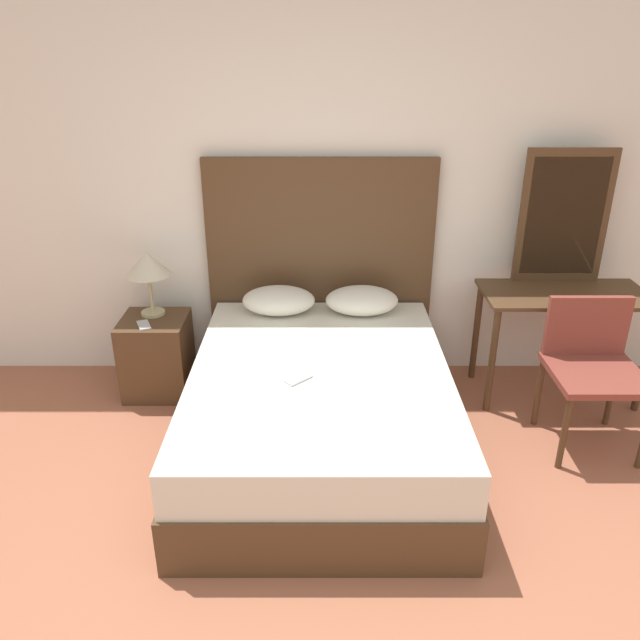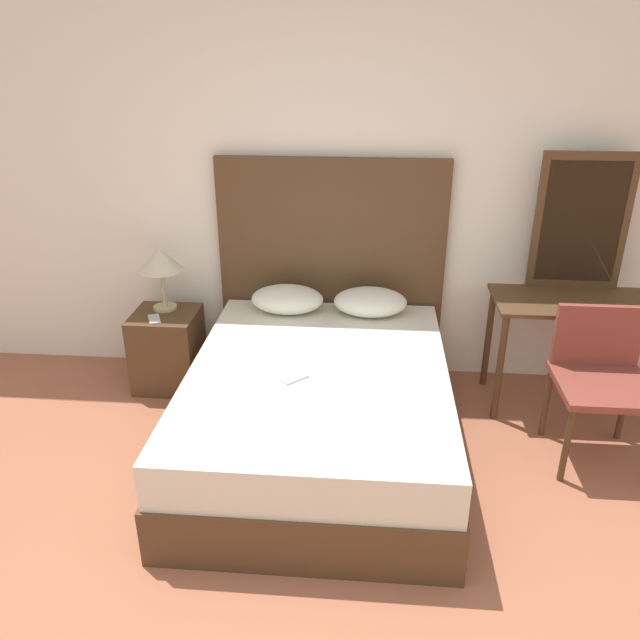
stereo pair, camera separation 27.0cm
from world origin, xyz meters
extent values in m
cube|color=white|center=(0.00, 2.62, 1.35)|extent=(10.00, 0.06, 2.70)
cube|color=#4C331E|center=(0.02, 1.55, 0.15)|extent=(1.46, 1.94, 0.30)
cube|color=silver|center=(0.02, 1.55, 0.43)|extent=(1.43, 1.90, 0.24)
cube|color=#4C331E|center=(0.02, 2.54, 0.77)|extent=(1.54, 0.05, 1.54)
ellipsoid|color=silver|center=(-0.26, 2.31, 0.64)|extent=(0.48, 0.31, 0.19)
ellipsoid|color=silver|center=(0.30, 2.31, 0.64)|extent=(0.48, 0.31, 0.19)
cube|color=#B7B7BC|center=(-0.10, 1.41, 0.55)|extent=(0.16, 0.15, 0.01)
cube|color=#4C331E|center=(-1.09, 2.24, 0.27)|extent=(0.43, 0.42, 0.54)
cylinder|color=tan|center=(-1.10, 2.32, 0.55)|extent=(0.16, 0.16, 0.02)
cylinder|color=tan|center=(-1.10, 2.32, 0.69)|extent=(0.02, 0.02, 0.26)
cone|color=beige|center=(-1.10, 2.32, 0.90)|extent=(0.30, 0.30, 0.16)
cube|color=#B7B7BC|center=(-1.12, 2.13, 0.54)|extent=(0.12, 0.17, 0.01)
cube|color=#4C331E|center=(1.60, 2.20, 0.73)|extent=(1.05, 0.52, 0.02)
cylinder|color=#4C331E|center=(1.11, 1.99, 0.36)|extent=(0.04, 0.04, 0.71)
cylinder|color=#4C331E|center=(1.11, 2.42, 0.36)|extent=(0.04, 0.04, 0.71)
cylinder|color=#4C331E|center=(2.08, 2.42, 0.36)|extent=(0.04, 0.04, 0.71)
cube|color=#4C331E|center=(1.60, 2.44, 1.18)|extent=(0.58, 0.03, 0.87)
cube|color=#B2BCC6|center=(1.60, 2.43, 1.18)|extent=(0.49, 0.01, 0.77)
cube|color=brown|center=(1.60, 1.60, 0.47)|extent=(0.51, 0.50, 0.04)
cube|color=brown|center=(1.60, 1.83, 0.68)|extent=(0.49, 0.04, 0.37)
cylinder|color=#4C331E|center=(1.37, 1.38, 0.23)|extent=(0.04, 0.04, 0.45)
cylinder|color=#4C331E|center=(1.37, 1.82, 0.23)|extent=(0.04, 0.04, 0.45)
cylinder|color=#4C331E|center=(1.82, 1.82, 0.23)|extent=(0.04, 0.04, 0.45)
camera|label=1|loc=(0.02, -1.51, 2.21)|focal=35.00mm
camera|label=2|loc=(0.29, -1.50, 2.21)|focal=35.00mm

